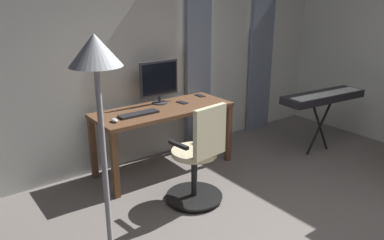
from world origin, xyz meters
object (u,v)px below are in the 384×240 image
object	(u,v)px
cell_phone_by_monitor	(200,96)
floor_lamp	(100,116)
computer_monitor	(159,80)
computer_mouse	(114,120)
piano_keyboard	(323,98)
desk	(163,116)
computer_keyboard	(139,114)
office_chair	(199,159)
cell_phone_face_up	(182,102)

from	to	relation	value
cell_phone_by_monitor	floor_lamp	bearing A→B (deg)	42.74
computer_monitor	computer_mouse	distance (m)	0.82
computer_mouse	piano_keyboard	world-z (taller)	piano_keyboard
cell_phone_by_monitor	desk	bearing A→B (deg)	15.32
computer_monitor	cell_phone_by_monitor	size ratio (longest dim) A/B	3.42
computer_keyboard	floor_lamp	size ratio (longest dim) A/B	0.25
desk	floor_lamp	world-z (taller)	floor_lamp
office_chair	computer_keyboard	distance (m)	0.85
computer_monitor	piano_keyboard	size ratio (longest dim) A/B	0.42
office_chair	computer_mouse	size ratio (longest dim) A/B	10.04
office_chair	cell_phone_by_monitor	xyz separation A→B (m)	(-0.78, -1.00, 0.28)
computer_keyboard	cell_phone_by_monitor	world-z (taller)	computer_keyboard
cell_phone_by_monitor	piano_keyboard	size ratio (longest dim) A/B	0.12
desk	computer_mouse	distance (m)	0.66
cell_phone_face_up	cell_phone_by_monitor	world-z (taller)	same
computer_mouse	floor_lamp	bearing A→B (deg)	63.41
cell_phone_face_up	piano_keyboard	size ratio (longest dim) A/B	0.12
office_chair	cell_phone_by_monitor	size ratio (longest dim) A/B	6.98
computer_mouse	floor_lamp	size ratio (longest dim) A/B	0.06
computer_monitor	computer_keyboard	size ratio (longest dim) A/B	1.13
office_chair	piano_keyboard	xyz separation A→B (m)	(-1.98, -0.06, 0.26)
office_chair	cell_phone_by_monitor	world-z (taller)	office_chair
computer_keyboard	cell_phone_by_monitor	size ratio (longest dim) A/B	3.02
floor_lamp	cell_phone_face_up	bearing A→B (deg)	-134.58
cell_phone_face_up	computer_mouse	bearing A→B (deg)	1.31
computer_monitor	computer_keyboard	xyz separation A→B (m)	(0.42, 0.25, -0.26)
cell_phone_by_monitor	piano_keyboard	world-z (taller)	piano_keyboard
floor_lamp	cell_phone_by_monitor	bearing A→B (deg)	-138.03
computer_monitor	computer_keyboard	distance (m)	0.55
computer_mouse	cell_phone_face_up	xyz separation A→B (m)	(-0.93, -0.16, -0.01)
cell_phone_face_up	cell_phone_by_monitor	xyz separation A→B (m)	(-0.36, -0.12, 0.00)
computer_keyboard	floor_lamp	xyz separation A→B (m)	(1.10, 1.66, 0.63)
computer_monitor	computer_mouse	bearing A→B (deg)	22.89
office_chair	floor_lamp	xyz separation A→B (m)	(1.31, 0.88, 0.91)
cell_phone_face_up	cell_phone_by_monitor	size ratio (longest dim) A/B	1.00
desk	computer_keyboard	xyz separation A→B (m)	(0.34, 0.06, 0.11)
desk	piano_keyboard	bearing A→B (deg)	157.33
computer_keyboard	computer_mouse	size ratio (longest dim) A/B	4.36
computer_mouse	piano_keyboard	bearing A→B (deg)	165.20
computer_mouse	cell_phone_face_up	size ratio (longest dim) A/B	0.69
computer_keyboard	cell_phone_face_up	bearing A→B (deg)	-170.60
computer_keyboard	cell_phone_by_monitor	bearing A→B (deg)	-167.11
piano_keyboard	desk	bearing A→B (deg)	-17.21
cell_phone_face_up	floor_lamp	xyz separation A→B (m)	(1.73, 1.76, 0.63)
office_chair	computer_mouse	bearing A→B (deg)	118.00
cell_phone_by_monitor	office_chair	bearing A→B (deg)	52.63
piano_keyboard	floor_lamp	size ratio (longest dim) A/B	0.66
office_chair	computer_mouse	world-z (taller)	office_chair
computer_keyboard	piano_keyboard	world-z (taller)	piano_keyboard
desk	computer_keyboard	distance (m)	0.36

